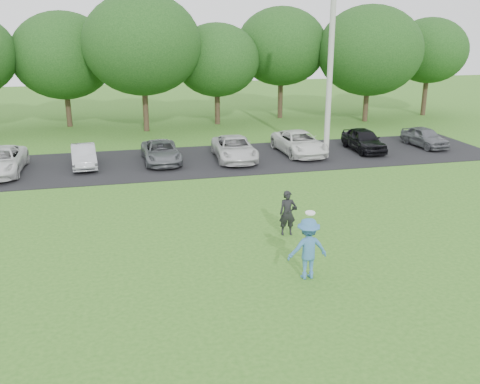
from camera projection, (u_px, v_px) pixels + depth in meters
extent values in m
plane|color=#30651D|center=(268.00, 271.00, 15.42)|extent=(100.00, 100.00, 0.00)
cube|color=black|center=(198.00, 161.00, 27.46)|extent=(32.00, 6.50, 0.03)
cylinder|color=#ADADA7|center=(331.00, 57.00, 26.61)|extent=(0.28, 0.28, 10.31)
imported|color=teal|center=(308.00, 248.00, 14.77)|extent=(1.14, 0.66, 1.76)
cylinder|color=white|center=(310.00, 213.00, 14.22)|extent=(0.27, 0.27, 0.07)
imported|color=black|center=(288.00, 213.00, 17.83)|extent=(0.60, 0.43, 1.53)
cube|color=black|center=(295.00, 208.00, 17.63)|extent=(0.15, 0.12, 0.10)
imported|color=silver|center=(0.00, 161.00, 24.92)|extent=(2.09, 4.41, 1.22)
imported|color=#AEB1B5|center=(84.00, 156.00, 26.16)|extent=(1.39, 3.34, 1.07)
imported|color=slate|center=(161.00, 152.00, 26.97)|extent=(1.88, 3.90, 1.07)
imported|color=silver|center=(234.00, 148.00, 27.50)|extent=(2.14, 4.30, 1.17)
imported|color=silver|center=(299.00, 143.00, 28.69)|extent=(2.21, 4.41, 1.20)
imported|color=black|center=(364.00, 140.00, 29.38)|extent=(1.51, 3.63, 1.23)
imported|color=slate|center=(425.00, 137.00, 30.38)|extent=(1.61, 3.35, 1.10)
cylinder|color=#38281C|center=(69.00, 110.00, 36.16)|extent=(0.36, 0.36, 2.20)
ellipsoid|color=#214C19|center=(63.00, 56.00, 35.06)|extent=(6.68, 6.68, 5.68)
cylinder|color=#38281C|center=(146.00, 110.00, 34.58)|extent=(0.36, 0.36, 2.70)
ellipsoid|color=#214C19|center=(142.00, 44.00, 33.32)|extent=(7.42, 7.42, 6.31)
cylinder|color=#38281C|center=(217.00, 108.00, 37.05)|extent=(0.36, 0.36, 2.20)
ellipsoid|color=#214C19|center=(217.00, 60.00, 36.06)|extent=(5.76, 5.76, 4.90)
cylinder|color=#38281C|center=(280.00, 99.00, 39.37)|extent=(0.36, 0.36, 2.70)
ellipsoid|color=#214C19|center=(281.00, 46.00, 38.21)|extent=(6.50, 6.50, 5.53)
cylinder|color=#38281C|center=(366.00, 106.00, 38.06)|extent=(0.36, 0.36, 2.20)
ellipsoid|color=#214C19|center=(370.00, 51.00, 36.89)|extent=(7.24, 7.24, 6.15)
cylinder|color=#38281C|center=(424.00, 97.00, 40.49)|extent=(0.36, 0.36, 2.70)
ellipsoid|color=#214C19|center=(429.00, 50.00, 39.43)|extent=(5.58, 5.58, 4.74)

